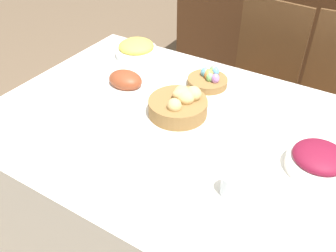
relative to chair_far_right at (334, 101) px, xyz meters
name	(u,v)px	position (x,y,z in m)	size (l,w,h in m)	color
ground_plane	(180,239)	(-0.46, -0.92, -0.52)	(12.00, 12.00, 0.00)	brown
dining_table	(182,190)	(-0.46, -0.92, -0.14)	(1.60, 1.10, 0.77)	silver
chair_far_right	(334,101)	(0.00, 0.00, 0.00)	(0.43, 0.43, 0.98)	brown
chair_far_center	(257,80)	(-0.46, 0.00, 0.00)	(0.46, 0.46, 0.98)	brown
sideboard	(271,31)	(-0.65, 0.87, -0.04)	(1.52, 0.44, 0.97)	#4C2D19
bread_basket	(179,104)	(-0.52, -0.86, 0.29)	(0.24, 0.24, 0.12)	olive
egg_basket	(208,79)	(-0.52, -0.59, 0.28)	(0.19, 0.19, 0.08)	olive
ham_platter	(126,81)	(-0.84, -0.80, 0.28)	(0.25, 0.18, 0.08)	white
pineapple_bowl	(136,49)	(-0.97, -0.53, 0.29)	(0.22, 0.22, 0.09)	silver
beet_salad_bowl	(319,160)	(0.05, -0.90, 0.29)	(0.21, 0.21, 0.09)	white
dinner_plate	(148,194)	(-0.38, -1.30, 0.25)	(0.24, 0.24, 0.01)	white
fork	(112,178)	(-0.52, -1.30, 0.25)	(0.02, 0.18, 0.00)	silver
knife	(187,214)	(-0.24, -1.30, 0.25)	(0.02, 0.18, 0.00)	silver
spoon	(196,218)	(-0.21, -1.30, 0.25)	(0.02, 0.18, 0.00)	silver
drinking_cup	(231,185)	(-0.16, -1.15, 0.29)	(0.07, 0.07, 0.08)	silver
butter_dish	(117,126)	(-0.67, -1.08, 0.27)	(0.14, 0.08, 0.03)	white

